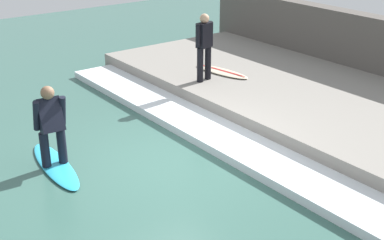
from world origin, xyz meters
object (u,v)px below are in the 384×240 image
(surfboard_riding, at_px, (55,165))
(surfboard_waiting_near, at_px, (221,71))
(surfer_riding, at_px, (51,122))
(surfer_waiting_near, at_px, (204,44))

(surfboard_riding, bearing_deg, surfboard_waiting_near, 16.15)
(surfboard_riding, xyz_separation_m, surfer_riding, (-0.00, 0.00, 0.84))
(surfboard_riding, bearing_deg, surfer_riding, 135.00)
(surfer_riding, distance_m, surfer_waiting_near, 4.57)
(surfboard_waiting_near, bearing_deg, surfboard_riding, -163.85)
(surfer_riding, bearing_deg, surfboard_riding, -45.00)
(surfer_riding, relative_size, surfboard_waiting_near, 0.86)
(surfer_riding, relative_size, surfer_waiting_near, 0.92)
(surfer_waiting_near, xyz_separation_m, surfboard_waiting_near, (0.71, 0.20, -0.86))
(surfer_waiting_near, relative_size, surfboard_waiting_near, 0.94)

